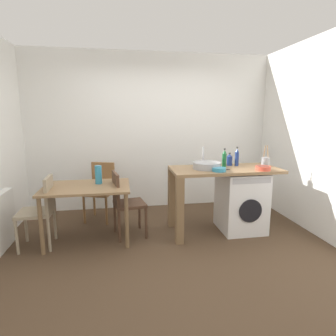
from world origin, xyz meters
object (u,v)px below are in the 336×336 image
Objects in this scene: chair_person_seat at (41,208)px; bottle_clear_small at (237,157)px; chair_spare_by_wall at (101,188)px; bottle_tall_green at (224,158)px; dining_table at (87,193)px; utensil_crock at (265,161)px; washing_machine at (241,201)px; bottle_squat_brown at (230,160)px; colander at (263,168)px; vase at (98,175)px; chair_opposite at (124,200)px; mixing_bowl at (219,169)px.

chair_person_seat is 3.23× the size of bottle_clear_small.
bottle_tall_green reaches higher than chair_spare_by_wall.
dining_table is 2.53m from utensil_crock.
washing_machine is 3.08× the size of bottle_clear_small.
chair_person_seat is at bearing -174.23° from bottle_squat_brown.
bottle_tall_green is 0.61m from utensil_crock.
bottle_clear_small reaches higher than dining_table.
bottle_clear_small reaches higher than bottle_squat_brown.
colander reaches higher than washing_machine.
utensil_crock is at bearing -1.80° from vase.
chair_person_seat is 3.00× the size of utensil_crock.
utensil_crock reaches higher than vase.
washing_machine is 0.62m from bottle_squat_brown.
chair_opposite is 1.34m from mixing_bowl.
bottle_tall_green is 0.37m from mixing_bowl.
chair_person_seat is at bearing -175.76° from bottle_tall_green.
washing_machine is 0.66m from bottle_tall_green.
chair_person_seat is 1.10m from chair_spare_by_wall.
vase is at bearing 33.69° from dining_table.
utensil_crock is 0.33m from colander.
bottle_squat_brown is at bearing 127.54° from colander.
bottle_clear_small is 1.52× the size of mixing_bowl.
bottle_squat_brown is 1.87m from vase.
utensil_crock reaches higher than colander.
chair_spare_by_wall is 2.46m from colander.
colander is 0.81× the size of vase.
dining_table is at bearing -146.31° from vase.
mixing_bowl is 0.61m from colander.
bottle_clear_small is 0.43m from colander.
bottle_squat_brown reaches higher than washing_machine.
dining_table is 1.22× the size of chair_opposite.
bottle_squat_brown is 0.76× the size of vase.
washing_machine reaches higher than dining_table.
vase is (-1.56, 0.32, -0.09)m from mixing_bowl.
dining_table is 1.22× the size of chair_person_seat.
utensil_crock reaches higher than chair_spare_by_wall.
chair_spare_by_wall is 2.54m from utensil_crock.
chair_spare_by_wall is at bearing -39.28° from chair_person_seat.
utensil_crock reaches higher than dining_table.
colander is at bearing 70.92° from chair_opposite.
bottle_tall_green is at bearing 2.51° from dining_table.
chair_person_seat is at bearing -169.82° from dining_table.
chair_person_seat is 4.50× the size of colander.
chair_person_seat is (-0.55, -0.10, -0.14)m from dining_table.
vase is at bearing -178.14° from bottle_squat_brown.
bottle_tall_green is at bearing -145.22° from bottle_squat_brown.
bottle_tall_green is 1.41× the size of bottle_squat_brown.
dining_table is at bearing -177.49° from bottle_tall_green.
chair_opposite is at bearing -84.11° from chair_person_seat.
chair_person_seat is at bearing -164.12° from vase.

